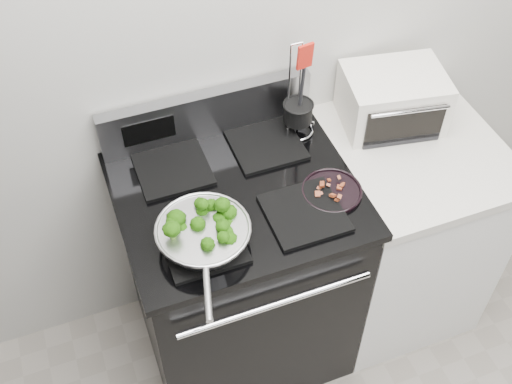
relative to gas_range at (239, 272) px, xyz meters
name	(u,v)px	position (x,y,z in m)	size (l,w,h in m)	color
back_wall	(285,14)	(0.30, 0.34, 0.86)	(4.00, 0.02, 2.70)	#B3B1AA
gas_range	(239,272)	(0.00, 0.00, 0.00)	(0.79, 0.69, 1.13)	black
counter	(396,228)	(0.68, 0.00, -0.03)	(0.62, 0.68, 0.92)	white
skillet	(203,234)	(-0.16, -0.17, 0.51)	(0.29, 0.46, 0.06)	silver
broccoli_pile	(203,230)	(-0.16, -0.17, 0.53)	(0.23, 0.23, 0.08)	black
bacon_plate	(332,189)	(0.29, -0.12, 0.48)	(0.20, 0.20, 0.04)	black
utensil_holder	(298,117)	(0.30, 0.20, 0.53)	(0.12, 0.12, 0.38)	silver
toaster_oven	(393,99)	(0.66, 0.16, 0.53)	(0.39, 0.33, 0.20)	silver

